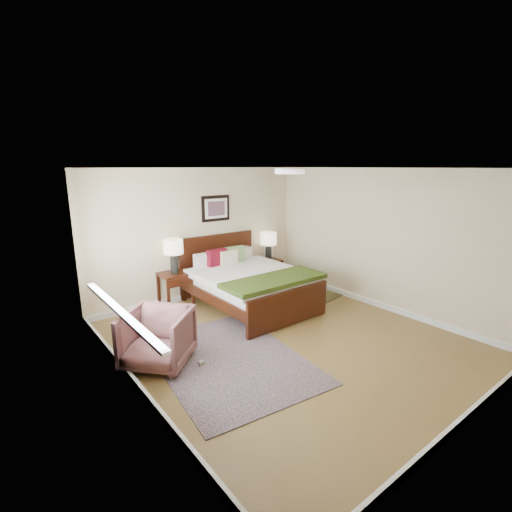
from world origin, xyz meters
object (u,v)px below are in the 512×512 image
bed (248,278)px  rug_persian (228,359)px  lamp_right (269,241)px  armchair (157,338)px  nightstand_left (176,279)px  nightstand_right (269,269)px  lamp_left (173,249)px

bed → rug_persian: (-1.36, -1.38, -0.54)m
lamp_right → armchair: bearing=-152.0°
nightstand_left → armchair: 2.08m
armchair → nightstand_right: bearing=75.7°
bed → nightstand_left: bed is taller
lamp_right → lamp_left: bearing=180.0°
armchair → lamp_right: bearing=75.9°
lamp_left → armchair: bearing=-122.2°
lamp_left → rug_persian: 2.49m
nightstand_left → rug_persian: nightstand_left is taller
bed → rug_persian: 2.01m
nightstand_left → lamp_right: lamp_right is taller
nightstand_left → nightstand_right: 2.23m
lamp_right → bed: bearing=-144.3°
lamp_left → lamp_right: 2.22m
nightstand_left → lamp_left: 0.56m
armchair → nightstand_left: bearing=105.4°
bed → lamp_left: size_ratio=3.60×
lamp_left → nightstand_right: bearing=-0.3°
bed → nightstand_right: bed is taller
lamp_left → rug_persian: size_ratio=0.24×
nightstand_left → rug_persian: (-0.33, -2.21, -0.51)m
bed → armchair: (-2.15, -0.92, -0.18)m
lamp_left → armchair: lamp_left is taller
nightstand_left → armchair: size_ratio=0.79×
bed → armchair: bed is taller
nightstand_right → lamp_left: bearing=179.7°
bed → armchair: 2.35m
lamp_right → armchair: lamp_right is taller
nightstand_right → armchair: bearing=-152.2°
rug_persian → armchair: bearing=156.5°
lamp_left → rug_persian: bearing=-98.4°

